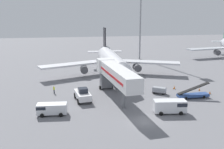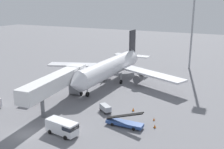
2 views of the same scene
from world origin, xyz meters
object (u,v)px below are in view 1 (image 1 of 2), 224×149
pushback_tug (83,95)px  belt_loader_truck (193,94)px  airplane_at_gate (111,61)px  baggage_cart_near_center (159,90)px  service_van_mid_center (171,106)px  safety_cone_charlie (174,87)px  ground_crew_worker_foreground (54,89)px  safety_cone_alpha (199,89)px  jet_bridge (115,74)px  service_van_far_left (51,108)px  safety_cone_bravo (210,93)px

pushback_tug → belt_loader_truck: 22.21m
airplane_at_gate → baggage_cart_near_center: 19.11m
service_van_mid_center → safety_cone_charlie: size_ratio=7.58×
ground_crew_worker_foreground → safety_cone_charlie: size_ratio=2.21×
belt_loader_truck → safety_cone_alpha: size_ratio=11.38×
airplane_at_gate → jet_bridge: bearing=-98.3°
baggage_cart_near_center → service_van_far_left: bearing=-160.4°
ground_crew_worker_foreground → safety_cone_charlie: bearing=-3.4°
service_van_mid_center → safety_cone_alpha: bearing=44.2°
service_van_mid_center → safety_cone_charlie: service_van_mid_center is taller
service_van_mid_center → ground_crew_worker_foreground: (-19.97, 15.20, -0.43)m
jet_bridge → ground_crew_worker_foreground: bearing=155.6°
safety_cone_bravo → airplane_at_gate: bearing=132.0°
belt_loader_truck → service_van_far_left: size_ratio=1.28×
baggage_cart_near_center → safety_cone_bravo: 10.76m
jet_bridge → pushback_tug: size_ratio=3.44×
service_van_mid_center → airplane_at_gate: bearing=100.3°
belt_loader_truck → ground_crew_worker_foreground: (-27.73, 8.32, 0.12)m
belt_loader_truck → ground_crew_worker_foreground: size_ratio=3.91×
pushback_tug → belt_loader_truck: bearing=-6.4°
airplane_at_gate → belt_loader_truck: 25.17m
pushback_tug → safety_cone_bravo: bearing=-1.6°
airplane_at_gate → service_van_mid_center: bearing=-79.7°
pushback_tug → service_van_mid_center: (14.30, -9.36, 0.09)m
airplane_at_gate → ground_crew_worker_foreground: 20.05m
service_van_mid_center → safety_cone_alpha: 16.20m
belt_loader_truck → baggage_cart_near_center: bearing=145.2°
jet_bridge → service_van_far_left: (-12.30, -6.73, -3.93)m
baggage_cart_near_center → safety_cone_charlie: baggage_cart_near_center is taller
pushback_tug → safety_cone_alpha: bearing=4.2°
airplane_at_gate → belt_loader_truck: bearing=-58.9°
baggage_cart_near_center → safety_cone_bravo: (10.51, -2.25, -0.44)m
jet_bridge → safety_cone_charlie: 15.75m
pushback_tug → ground_crew_worker_foreground: size_ratio=3.56×
service_van_far_left → baggage_cart_near_center: service_van_far_left is taller
airplane_at_gate → ground_crew_worker_foreground: airplane_at_gate is taller
safety_cone_charlie → belt_loader_truck: bearing=-81.0°
pushback_tug → baggage_cart_near_center: 16.43m
pushback_tug → ground_crew_worker_foreground: (-5.67, 5.83, -0.34)m
ground_crew_worker_foreground → safety_cone_charlie: ground_crew_worker_foreground is taller
safety_cone_bravo → safety_cone_charlie: 7.71m
belt_loader_truck → pushback_tug: bearing=173.6°
belt_loader_truck → service_van_mid_center: 10.39m
service_van_mid_center → belt_loader_truck: bearing=41.5°
airplane_at_gate → safety_cone_alpha: bearing=-45.4°
ground_crew_worker_foreground → pushback_tug: bearing=-45.8°
safety_cone_bravo → safety_cone_charlie: safety_cone_charlie is taller
ground_crew_worker_foreground → safety_cone_bravo: ground_crew_worker_foreground is taller
baggage_cart_near_center → ground_crew_worker_foreground: 22.45m
baggage_cart_near_center → safety_cone_charlie: 5.41m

